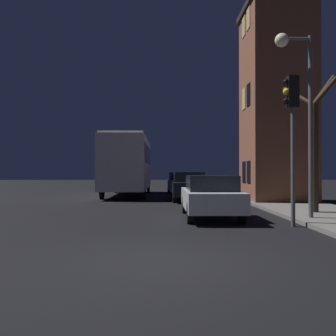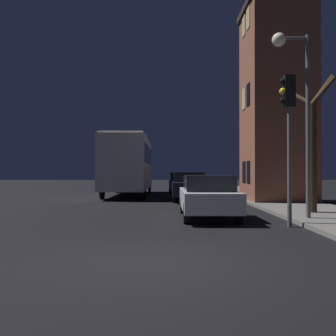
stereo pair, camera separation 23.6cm
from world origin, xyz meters
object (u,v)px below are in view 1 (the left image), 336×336
Objects in this scene: car_far_lane at (180,182)px; streetlamp at (299,89)px; bare_tree at (314,145)px; traffic_light at (292,118)px; car_near_lane at (210,195)px; car_mid_lane at (188,185)px; bus at (128,161)px.

streetlamp is at bearing -79.27° from car_far_lane.
bare_tree is at bearing -73.74° from car_far_lane.
car_far_lane is at bearing 98.13° from traffic_light.
traffic_light reaches higher than car_near_lane.
car_far_lane is at bearing 100.73° from streetlamp.
streetlamp reaches higher than car_mid_lane.
streetlamp is at bearing -71.17° from car_mid_lane.
car_mid_lane is at bearing 108.83° from streetlamp.
bus is 2.48× the size of car_far_lane.
car_far_lane is (3.48, 3.43, -1.43)m from bus.
bare_tree is at bearing 57.46° from traffic_light.
streetlamp is 9.56m from car_mid_lane.
car_mid_lane is (-0.24, 7.55, 0.04)m from car_near_lane.
car_near_lane is 1.13× the size of car_far_lane.
traffic_light is 10.07m from car_mid_lane.
traffic_light is at bearing -118.84° from streetlamp.
car_near_lane is at bearing -88.63° from car_far_lane.
car_far_lane is (-2.42, 16.92, -2.30)m from traffic_light.
streetlamp is at bearing -62.43° from bus.
bare_tree is at bearing -59.45° from car_mid_lane.
bus is 2.18× the size of car_near_lane.
traffic_light is 1.12× the size of car_far_lane.
bus is (-6.48, 12.42, -1.94)m from streetlamp.
car_mid_lane reaches higher than car_near_lane.
traffic_light is at bearing -81.87° from car_far_lane.
streetlamp is 1.17× the size of bare_tree.
traffic_light is at bearing -122.54° from bare_tree.
bare_tree reaches higher than car_near_lane.
car_mid_lane reaches higher than car_far_lane.
streetlamp is 1.33× the size of car_near_lane.
streetlamp reaches higher than car_far_lane.
bare_tree is 8.11m from car_mid_lane.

